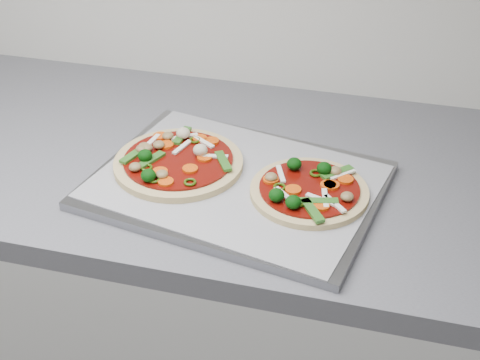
# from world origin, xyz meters

# --- Properties ---
(baking_tray) EXTENTS (0.50, 0.40, 0.01)m
(baking_tray) POSITION_xyz_m (-0.60, 1.22, 0.91)
(baking_tray) COLOR gray
(baking_tray) RESTS_ON countertop
(parchment) EXTENTS (0.48, 0.40, 0.00)m
(parchment) POSITION_xyz_m (-0.60, 1.22, 0.92)
(parchment) COLOR #949499
(parchment) RESTS_ON baking_tray
(pizza_left) EXTENTS (0.22, 0.22, 0.04)m
(pizza_left) POSITION_xyz_m (-0.71, 1.23, 0.93)
(pizza_left) COLOR tan
(pizza_left) RESTS_ON parchment
(pizza_right) EXTENTS (0.22, 0.22, 0.03)m
(pizza_right) POSITION_xyz_m (-0.48, 1.21, 0.93)
(pizza_right) COLOR tan
(pizza_right) RESTS_ON parchment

